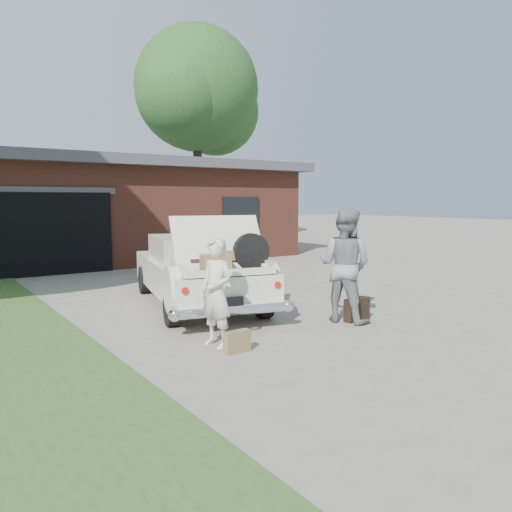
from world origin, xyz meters
TOP-DOWN VIEW (x-y plane):
  - ground at (0.00, 0.00)m, footprint 90.00×90.00m
  - house at (0.98, 11.47)m, footprint 12.80×7.80m
  - tree_right at (7.40, 16.21)m, footprint 6.92×6.01m
  - sedan at (-0.11, 2.41)m, footprint 2.81×4.86m
  - woman_left at (-1.20, -0.17)m, footprint 0.48×0.61m
  - woman_right at (1.26, -0.13)m, footprint 0.99×1.10m
  - suitcase_left at (-1.11, -0.57)m, footprint 0.38×0.14m
  - suitcase_right at (1.46, -0.24)m, footprint 0.51×0.20m

SIDE VIEW (x-z plane):
  - ground at x=0.00m, z-range 0.00..0.00m
  - suitcase_left at x=-1.11m, z-range 0.00..0.29m
  - suitcase_right at x=1.46m, z-range 0.00..0.38m
  - sedan at x=-0.11m, z-range -0.20..1.54m
  - woman_left at x=-1.20m, z-range 0.00..1.49m
  - woman_right at x=1.26m, z-range 0.00..1.87m
  - house at x=0.98m, z-range 0.02..3.32m
  - tree_right at x=7.40m, z-range 1.86..12.24m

